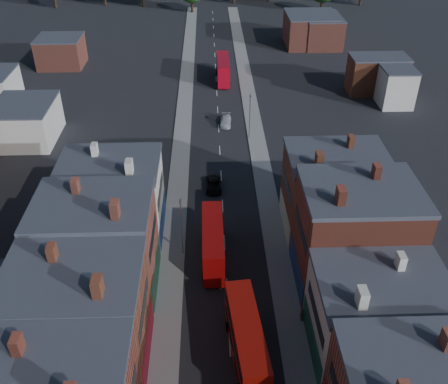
{
  "coord_description": "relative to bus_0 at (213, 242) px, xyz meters",
  "views": [
    {
      "loc": [
        -1.65,
        -16.98,
        41.0
      ],
      "look_at": [
        0.0,
        34.14,
        6.35
      ],
      "focal_mm": 40.0,
      "sensor_mm": 36.0,
      "label": 1
    }
  ],
  "objects": [
    {
      "name": "pavement_west",
      "position": [
        -5.0,
        20.92,
        -2.48
      ],
      "size": [
        3.0,
        200.0,
        0.12
      ],
      "primitive_type": "cube",
      "color": "gray",
      "rests_on": "ground"
    },
    {
      "name": "car_3",
      "position": [
        2.82,
        36.55,
        -1.86
      ],
      "size": [
        2.26,
        4.86,
        1.37
      ],
      "primitive_type": "imported",
      "rotation": [
        0.0,
        0.0,
        -0.07
      ],
      "color": "silver",
      "rests_on": "ground"
    },
    {
      "name": "pavement_east",
      "position": [
        8.0,
        20.92,
        -2.48
      ],
      "size": [
        3.0,
        200.0,
        0.12
      ],
      "primitive_type": "cube",
      "color": "gray",
      "rests_on": "ground"
    },
    {
      "name": "bus_2",
      "position": [
        3.0,
        57.89,
        0.09
      ],
      "size": [
        2.92,
        11.32,
        4.88
      ],
      "rotation": [
        0.0,
        0.0,
        0.01
      ],
      "color": "#9E0615",
      "rests_on": "ground"
    },
    {
      "name": "ped_3",
      "position": [
        9.2,
        -10.18,
        -1.61
      ],
      "size": [
        0.44,
        0.95,
        1.62
      ],
      "primitive_type": "imported",
      "rotation": [
        0.0,
        0.0,
        1.58
      ],
      "color": "#5D5950",
      "rests_on": "pavement_east"
    },
    {
      "name": "lamp_post_3",
      "position": [
        6.7,
        30.92,
        2.16
      ],
      "size": [
        0.25,
        0.7,
        8.12
      ],
      "color": "slate",
      "rests_on": "ground"
    },
    {
      "name": "bus_0",
      "position": [
        0.0,
        0.0,
        0.0
      ],
      "size": [
        2.84,
        10.93,
        4.71
      ],
      "rotation": [
        0.0,
        0.0,
        0.01
      ],
      "color": "#A40A09",
      "rests_on": "ground"
    },
    {
      "name": "car_2",
      "position": [
        0.3,
        15.41,
        -1.85
      ],
      "size": [
        2.35,
        4.98,
        1.38
      ],
      "primitive_type": "imported",
      "rotation": [
        0.0,
        0.0,
        0.01
      ],
      "color": "black",
      "rests_on": "ground"
    },
    {
      "name": "bus_1",
      "position": [
        3.0,
        -14.76,
        0.14
      ],
      "size": [
        3.73,
        11.71,
        4.97
      ],
      "rotation": [
        0.0,
        0.0,
        0.1
      ],
      "color": "#AA1009",
      "rests_on": "ground"
    },
    {
      "name": "lamp_post_2",
      "position": [
        -3.7,
        0.92,
        2.16
      ],
      "size": [
        0.25,
        0.7,
        8.12
      ],
      "color": "slate",
      "rests_on": "ground"
    }
  ]
}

